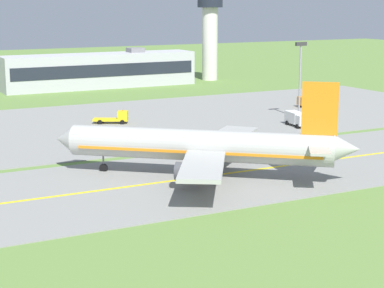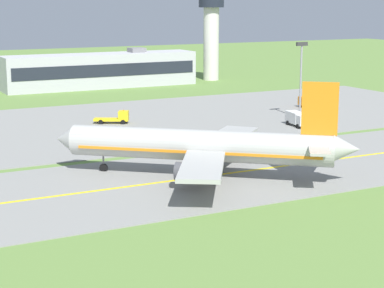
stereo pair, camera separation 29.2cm
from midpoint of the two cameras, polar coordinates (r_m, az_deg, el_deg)
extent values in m
plane|color=olive|center=(88.26, 0.93, -2.81)|extent=(500.00, 500.00, 0.00)
cube|color=gray|center=(88.25, 0.93, -2.78)|extent=(240.00, 28.00, 0.10)
cube|color=gray|center=(129.51, -4.05, 1.89)|extent=(140.00, 52.00, 0.10)
cube|color=yellow|center=(88.23, 0.93, -2.74)|extent=(220.00, 0.60, 0.01)
cylinder|color=#ADADA8|center=(87.51, 0.70, -0.11)|extent=(28.56, 24.99, 4.00)
cone|color=#ADADA8|center=(92.91, -10.35, 0.40)|extent=(4.44, 4.58, 3.80)
cone|color=#ADADA8|center=(85.64, 12.84, -0.40)|extent=(4.64, 4.66, 3.40)
cube|color=orange|center=(87.62, 0.70, -0.43)|extent=(26.53, 23.30, 0.36)
cube|color=#1E232D|center=(91.95, -9.10, 0.77)|extent=(3.57, 3.76, 0.70)
cube|color=#ADADA8|center=(79.07, 0.99, -1.77)|extent=(12.05, 15.25, 0.50)
cylinder|color=#47474C|center=(81.71, -0.11, -2.33)|extent=(4.08, 3.95, 2.30)
cylinder|color=black|center=(82.07, -1.20, -2.27)|extent=(1.55, 1.77, 2.10)
cube|color=#ADADA8|center=(95.40, 3.05, 0.56)|extent=(14.38, 13.58, 0.50)
cylinder|color=#47474C|center=(94.10, 1.64, -0.45)|extent=(4.08, 3.95, 2.30)
cylinder|color=black|center=(94.41, 0.68, -0.41)|extent=(1.55, 1.77, 2.10)
cube|color=orange|center=(84.81, 10.69, 2.91)|extent=(3.62, 3.14, 6.50)
cube|color=#ADADA8|center=(82.46, 10.63, -0.48)|extent=(5.36, 6.31, 0.30)
cube|color=#ADADA8|center=(88.72, 10.79, 0.37)|extent=(5.99, 5.89, 0.30)
cylinder|color=slate|center=(91.63, -7.28, -1.47)|extent=(0.24, 0.24, 1.65)
cylinder|color=black|center=(91.82, -7.27, -1.97)|extent=(1.07, 0.98, 1.10)
cylinder|color=slate|center=(85.28, 1.65, -2.38)|extent=(0.24, 0.24, 1.65)
cylinder|color=black|center=(85.23, 1.61, -2.96)|extent=(1.07, 0.98, 1.10)
cylinder|color=black|center=(85.75, 1.68, -2.87)|extent=(1.07, 0.98, 1.10)
cylinder|color=slate|center=(90.25, 2.28, -1.59)|extent=(0.24, 0.24, 1.65)
cylinder|color=black|center=(90.18, 2.25, -2.14)|extent=(1.07, 0.98, 1.10)
cylinder|color=black|center=(90.70, 2.31, -2.06)|extent=(1.07, 0.98, 1.10)
cube|color=orange|center=(147.86, 9.33, 3.56)|extent=(2.00, 2.17, 1.80)
cube|color=#1E232D|center=(147.43, 9.08, 3.67)|extent=(0.31, 1.84, 0.81)
cylinder|color=silver|center=(149.38, 10.33, 3.71)|extent=(4.36, 2.22, 1.80)
cube|color=#383838|center=(149.53, 10.31, 3.31)|extent=(4.39, 2.52, 0.24)
cylinder|color=orange|center=(147.72, 9.35, 3.94)|extent=(0.20, 0.20, 0.18)
cylinder|color=black|center=(147.16, 9.52, 3.10)|extent=(0.93, 0.39, 0.90)
cylinder|color=black|center=(148.86, 9.12, 3.21)|extent=(0.93, 0.39, 0.90)
cylinder|color=black|center=(149.13, 10.80, 3.17)|extent=(0.93, 0.39, 0.90)
cylinder|color=black|center=(150.89, 10.37, 3.28)|extent=(0.93, 0.39, 0.90)
cube|color=silver|center=(123.32, 9.28, 1.95)|extent=(2.26, 2.09, 1.80)
cube|color=#1E232D|center=(122.60, 9.45, 2.03)|extent=(1.84, 0.40, 0.81)
cube|color=silver|center=(125.92, 8.65, 2.21)|extent=(2.73, 4.48, 2.00)
cylinder|color=orange|center=(123.16, 9.30, 2.40)|extent=(0.20, 0.20, 0.18)
cylinder|color=black|center=(123.97, 9.68, 1.49)|extent=(0.44, 0.94, 0.90)
cylinder|color=black|center=(123.04, 8.85, 1.44)|extent=(0.44, 0.94, 0.90)
cylinder|color=black|center=(127.33, 8.88, 1.79)|extent=(0.44, 0.94, 0.90)
cylinder|color=black|center=(126.38, 8.04, 1.74)|extent=(0.44, 0.94, 0.90)
cube|color=yellow|center=(127.28, -5.65, 2.35)|extent=(2.55, 2.62, 1.80)
cube|color=#1E232D|center=(127.13, -5.31, 2.49)|extent=(1.00, 1.67, 0.81)
cube|color=yellow|center=(127.84, -7.06, 2.04)|extent=(5.04, 4.08, 0.40)
cylinder|color=orange|center=(127.12, -5.66, 2.79)|extent=(0.20, 0.20, 0.18)
cylinder|color=black|center=(128.43, -5.58, 1.96)|extent=(0.93, 0.70, 0.90)
cylinder|color=black|center=(126.48, -5.69, 1.80)|extent=(0.93, 0.70, 0.90)
cylinder|color=black|center=(129.06, -7.40, 1.96)|extent=(0.93, 0.70, 0.90)
cylinder|color=black|center=(127.01, -7.54, 1.80)|extent=(0.93, 0.70, 0.90)
cube|color=#B2B2B7|center=(182.51, -7.53, 6.08)|extent=(51.26, 9.72, 8.86)
cube|color=#1E232D|center=(177.89, -6.99, 6.09)|extent=(49.21, 0.10, 3.19)
cube|color=slate|center=(185.85, -4.58, 7.80)|extent=(4.00, 4.00, 1.20)
cylinder|color=silver|center=(197.92, 1.64, 8.31)|extent=(4.40, 4.40, 20.57)
cylinder|color=#1E232D|center=(197.56, 1.66, 11.75)|extent=(7.20, 7.20, 3.20)
cylinder|color=gray|center=(132.98, 9.09, 5.05)|extent=(0.36, 0.36, 14.00)
cube|color=#333333|center=(132.34, 9.19, 8.21)|extent=(2.40, 0.50, 0.70)
camera|label=1|loc=(0.15, -89.91, 0.02)|focal=64.15mm
camera|label=2|loc=(0.15, 90.09, -0.02)|focal=64.15mm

